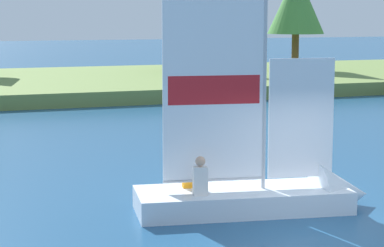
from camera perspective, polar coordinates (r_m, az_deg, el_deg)
name	(u,v)px	position (r m, az deg, el deg)	size (l,w,h in m)	color
ground_plane	(329,239)	(13.68, 10.62, -8.81)	(200.00, 200.00, 0.00)	navy
shore_bank	(70,84)	(39.78, -9.48, 3.09)	(80.00, 15.51, 0.66)	olive
shoreline_tree_centre	(198,11)	(42.11, 0.43, 8.77)	(3.50, 3.50, 5.13)	brown
shoreline_tree_right	(296,2)	(44.48, 8.10, 9.30)	(3.38, 3.38, 5.92)	brown
sailboat	(279,188)	(15.42, 6.76, -4.99)	(5.09, 2.17, 6.42)	silver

